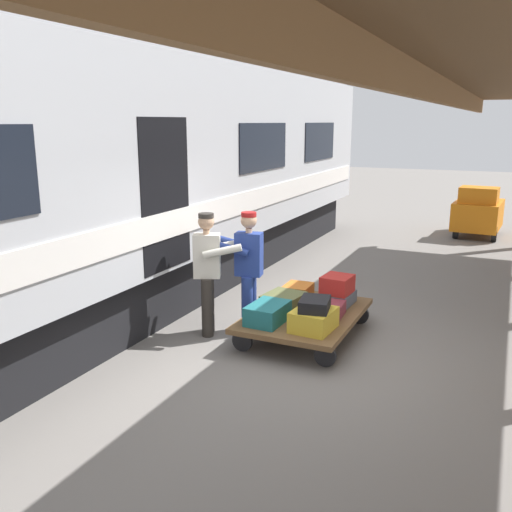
# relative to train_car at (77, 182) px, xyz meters

# --- Properties ---
(ground_plane) EXTENTS (60.00, 60.00, 0.00)m
(ground_plane) POSITION_rel_train_car_xyz_m (-3.73, 0.00, -2.06)
(ground_plane) COLOR slate
(train_car) EXTENTS (3.03, 18.09, 4.00)m
(train_car) POSITION_rel_train_car_xyz_m (0.00, 0.00, 0.00)
(train_car) COLOR #B7BABF
(train_car) RESTS_ON ground_plane
(luggage_cart) EXTENTS (1.40, 2.03, 0.35)m
(luggage_cart) POSITION_rel_train_car_xyz_m (-3.22, -0.70, -1.76)
(luggage_cart) COLOR brown
(luggage_cart) RESTS_ON ground_plane
(suitcase_orange_carryall) EXTENTS (0.39, 0.45, 0.21)m
(suitcase_orange_carryall) POSITION_rel_train_car_xyz_m (-2.91, -1.26, -1.61)
(suitcase_orange_carryall) COLOR #CC6B23
(suitcase_orange_carryall) RESTS_ON luggage_cart
(suitcase_teal_softside) EXTENTS (0.45, 0.63, 0.25)m
(suitcase_teal_softside) POSITION_rel_train_car_xyz_m (-2.91, -0.14, -1.59)
(suitcase_teal_softside) COLOR #1E666B
(suitcase_teal_softside) RESTS_ON luggage_cart
(suitcase_yellow_case) EXTENTS (0.51, 0.60, 0.26)m
(suitcase_yellow_case) POSITION_rel_train_car_xyz_m (-3.54, -0.14, -1.58)
(suitcase_yellow_case) COLOR gold
(suitcase_yellow_case) RESTS_ON luggage_cart
(suitcase_olive_duffel) EXTENTS (0.55, 0.61, 0.23)m
(suitcase_olive_duffel) POSITION_rel_train_car_xyz_m (-2.91, -0.70, -1.60)
(suitcase_olive_duffel) COLOR brown
(suitcase_olive_duffel) RESTS_ON luggage_cart
(suitcase_slate_roller) EXTENTS (0.40, 0.53, 0.17)m
(suitcase_slate_roller) POSITION_rel_train_car_xyz_m (-3.54, -1.26, -1.63)
(suitcase_slate_roller) COLOR #4C515B
(suitcase_slate_roller) RESTS_ON luggage_cart
(suitcase_burgundy_valise) EXTENTS (0.44, 0.52, 0.17)m
(suitcase_burgundy_valise) POSITION_rel_train_car_xyz_m (-3.54, -0.70, -1.63)
(suitcase_burgundy_valise) COLOR maroon
(suitcase_burgundy_valise) RESTS_ON luggage_cart
(suitcase_red_plastic) EXTENTS (0.42, 0.46, 0.25)m
(suitcase_red_plastic) POSITION_rel_train_car_xyz_m (-3.51, -1.22, -1.42)
(suitcase_red_plastic) COLOR #AD231E
(suitcase_red_plastic) RESTS_ON suitcase_slate_roller
(suitcase_black_hardshell) EXTENTS (0.42, 0.50, 0.15)m
(suitcase_black_hardshell) POSITION_rel_train_car_xyz_m (-3.55, -0.14, -1.38)
(suitcase_black_hardshell) COLOR black
(suitcase_black_hardshell) RESTS_ON suitcase_yellow_case
(porter_in_overalls) EXTENTS (0.71, 0.51, 1.70)m
(porter_in_overalls) POSITION_rel_train_car_xyz_m (-2.42, -0.57, -1.14)
(porter_in_overalls) COLOR navy
(porter_in_overalls) RESTS_ON ground_plane
(porter_by_door) EXTENTS (0.74, 0.60, 1.70)m
(porter_by_door) POSITION_rel_train_car_xyz_m (-1.98, -0.25, -1.14)
(porter_by_door) COLOR #332D28
(porter_by_door) RESTS_ON ground_plane
(baggage_tug) EXTENTS (1.21, 1.77, 1.30)m
(baggage_tug) POSITION_rel_train_car_xyz_m (-4.89, -9.11, -1.43)
(baggage_tug) COLOR orange
(baggage_tug) RESTS_ON ground_plane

